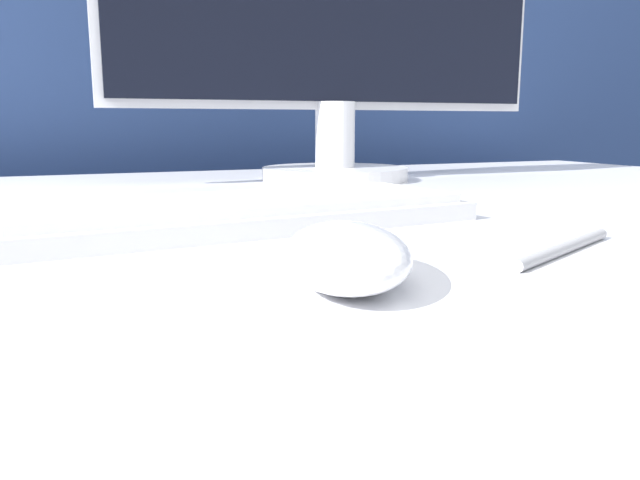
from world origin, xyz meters
TOP-DOWN VIEW (x-y plane):
  - partition_panel at (0.00, 0.70)m, footprint 5.00×0.03m
  - computer_mouse_near at (0.03, -0.27)m, footprint 0.11×0.14m
  - keyboard at (0.03, -0.06)m, footprint 0.41×0.18m
  - pen at (0.20, -0.26)m, footprint 0.14×0.07m

SIDE VIEW (x-z plane):
  - partition_panel at x=0.00m, z-range 0.00..1.17m
  - pen at x=0.20m, z-range 0.74..0.75m
  - keyboard at x=0.03m, z-range 0.74..0.77m
  - computer_mouse_near at x=0.03m, z-range 0.74..0.78m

